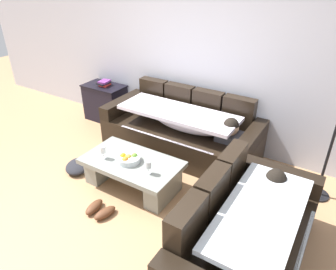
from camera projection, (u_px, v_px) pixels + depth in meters
name	position (u px, v px, depth m)	size (l,w,h in m)	color
ground_plane	(95.00, 208.00, 3.58)	(14.00, 14.00, 0.00)	tan
back_wall	(188.00, 51.00, 4.52)	(9.00, 0.10, 2.70)	silver
couch_along_wall	(183.00, 131.00, 4.51)	(2.26, 0.92, 0.88)	black
couch_near_window	(246.00, 236.00, 2.78)	(0.92, 1.78, 0.88)	black
coffee_table	(132.00, 170.00, 3.83)	(1.20, 0.68, 0.38)	gray
fruit_bowl	(129.00, 159.00, 3.72)	(0.28, 0.28, 0.10)	silver
wine_glass_near_left	(103.00, 150.00, 3.75)	(0.07, 0.07, 0.17)	silver
wine_glass_near_right	(148.00, 165.00, 3.47)	(0.07, 0.07, 0.17)	silver
side_cabinet	(106.00, 103.00, 5.47)	(0.72, 0.44, 0.64)	black
book_stack_on_cabinet	(104.00, 83.00, 5.28)	(0.19, 0.23, 0.09)	red
floor_lamp	(335.00, 112.00, 3.23)	(0.33, 0.31, 1.95)	black
pair_of_shoes	(100.00, 210.00, 3.49)	(0.33, 0.29, 0.09)	#59331E
crumpled_garment	(78.00, 166.00, 4.21)	(0.40, 0.32, 0.12)	#232328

